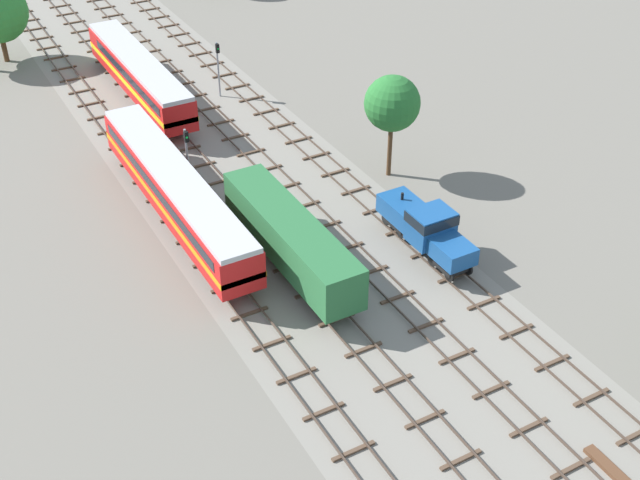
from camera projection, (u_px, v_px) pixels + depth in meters
name	position (u px, v px, depth m)	size (l,w,h in m)	color
ground_plane	(195.00, 127.00, 69.06)	(480.00, 480.00, 0.00)	slate
ballast_bed	(195.00, 127.00, 69.06)	(16.83, 176.00, 0.01)	gray
track_far_left	(117.00, 138.00, 67.13)	(2.40, 126.00, 0.29)	#47382D
track_left	(167.00, 126.00, 68.84)	(2.40, 126.00, 0.29)	#47382D
track_centre_left	(214.00, 115.00, 70.55)	(2.40, 126.00, 0.29)	#47382D
track_centre	(259.00, 105.00, 72.26)	(2.40, 126.00, 0.29)	#47382D
shunter_loco_centre_nearest	(427.00, 226.00, 53.06)	(2.74, 8.46, 3.10)	#194C8C
freight_boxcar_left_near	(290.00, 237.00, 51.28)	(2.87, 14.00, 3.60)	#286638
passenger_coach_far_left_mid	(176.00, 189.00, 55.68)	(2.96, 22.00, 3.80)	red
diesel_railcar_left_midfar	(139.00, 73.00, 71.77)	(2.96, 20.50, 3.80)	red
signal_post_nearest	(187.00, 154.00, 58.34)	(0.28, 0.47, 5.22)	gray
signal_post_near	(218.00, 62.00, 72.13)	(0.28, 0.47, 5.06)	gray
lineside_tree_3	(392.00, 104.00, 59.15)	(4.11, 4.11, 7.98)	#4C331E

